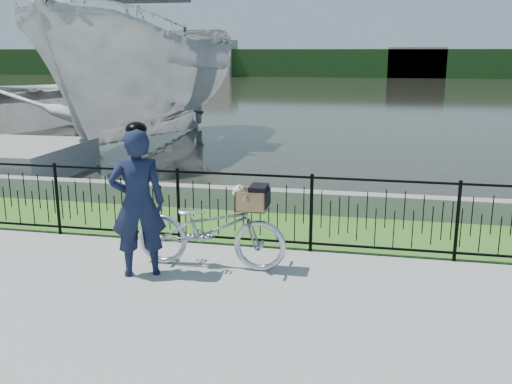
# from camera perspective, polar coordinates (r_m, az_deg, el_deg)

# --- Properties ---
(ground) EXTENTS (120.00, 120.00, 0.00)m
(ground) POSITION_cam_1_polar(r_m,az_deg,el_deg) (7.10, -4.18, -9.66)
(ground) COLOR gray
(ground) RESTS_ON ground
(grass_strip) EXTENTS (60.00, 2.00, 0.01)m
(grass_strip) POSITION_cam_1_polar(r_m,az_deg,el_deg) (9.47, 0.09, -3.47)
(grass_strip) COLOR #396C21
(grass_strip) RESTS_ON ground
(water) EXTENTS (120.00, 120.00, 0.00)m
(water) POSITION_cam_1_polar(r_m,az_deg,el_deg) (39.39, 9.11, 9.65)
(water) COLOR black
(water) RESTS_ON ground
(quay_wall) EXTENTS (60.00, 0.30, 0.40)m
(quay_wall) POSITION_cam_1_polar(r_m,az_deg,el_deg) (10.36, 1.20, -0.81)
(quay_wall) COLOR gray
(quay_wall) RESTS_ON ground
(fence) EXTENTS (14.00, 0.06, 1.15)m
(fence) POSITION_cam_1_polar(r_m,az_deg,el_deg) (8.37, -1.28, -1.75)
(fence) COLOR black
(fence) RESTS_ON ground
(far_treeline) EXTENTS (120.00, 6.00, 3.00)m
(far_treeline) POSITION_cam_1_polar(r_m,az_deg,el_deg) (66.29, 10.33, 12.58)
(far_treeline) COLOR #214219
(far_treeline) RESTS_ON ground
(far_building_left) EXTENTS (8.00, 4.00, 4.00)m
(far_building_left) POSITION_cam_1_polar(r_m,az_deg,el_deg) (67.24, -5.64, 13.18)
(far_building_left) COLOR gray
(far_building_left) RESTS_ON ground
(far_building_right) EXTENTS (6.00, 3.00, 3.20)m
(far_building_right) POSITION_cam_1_polar(r_m,az_deg,el_deg) (64.90, 15.72, 12.36)
(far_building_right) COLOR gray
(far_building_right) RESTS_ON ground
(bicycle_rig) EXTENTS (2.05, 0.71, 1.18)m
(bicycle_rig) POSITION_cam_1_polar(r_m,az_deg,el_deg) (7.62, -4.51, -3.59)
(bicycle_rig) COLOR #AFB3BB
(bicycle_rig) RESTS_ON ground
(cyclist) EXTENTS (0.83, 0.71, 1.99)m
(cyclist) POSITION_cam_1_polar(r_m,az_deg,el_deg) (7.37, -11.76, -0.96)
(cyclist) COLOR black
(cyclist) RESTS_ON ground
(boat_near) EXTENTS (4.47, 10.66, 5.84)m
(boat_near) POSITION_cam_1_polar(r_m,az_deg,el_deg) (17.75, -10.58, 11.41)
(boat_near) COLOR #B9B9B9
(boat_near) RESTS_ON water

